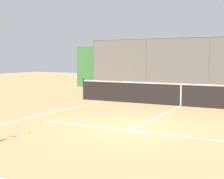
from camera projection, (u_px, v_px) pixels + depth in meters
ground_plane at (133, 128)px, 9.30m from camera, size 60.00×60.00×0.00m
court_line_markings at (124, 132)px, 8.78m from camera, size 7.67×9.62×0.01m
fence_backdrop at (211, 68)px, 19.20m from camera, size 18.65×1.37×3.31m
tennis_net at (181, 95)px, 13.61m from camera, size 9.85×0.09×1.07m
tennis_ball_mid_court at (106, 103)px, 14.24m from camera, size 0.07×0.07×0.07m
tennis_ball_near_net at (29, 132)px, 8.67m from camera, size 0.07×0.07×0.07m
tennis_ball_near_baseline at (174, 108)px, 12.84m from camera, size 0.07×0.07×0.07m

